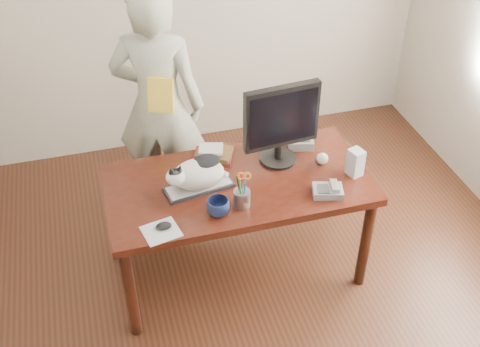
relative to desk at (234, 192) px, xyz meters
name	(u,v)px	position (x,y,z in m)	size (l,w,h in m)	color
room	(272,159)	(0.00, -0.68, 0.75)	(4.50, 4.50, 4.50)	black
desk	(234,192)	(0.00, 0.00, 0.00)	(1.60, 0.80, 0.75)	black
keyboard	(199,187)	(-0.24, -0.08, 0.16)	(0.43, 0.22, 0.02)	black
cat	(196,174)	(-0.25, -0.08, 0.27)	(0.40, 0.25, 0.23)	white
monitor	(281,121)	(0.31, 0.05, 0.45)	(0.48, 0.25, 0.54)	black
pen_cup	(242,197)	(-0.04, -0.30, 0.22)	(0.12, 0.12, 0.25)	gray
mousepad	(161,231)	(-0.52, -0.39, 0.15)	(0.23, 0.21, 0.00)	silver
mouse	(164,226)	(-0.50, -0.37, 0.17)	(0.10, 0.07, 0.04)	black
coffee_mug	(218,207)	(-0.19, -0.33, 0.20)	(0.13, 0.13, 0.10)	#0E1638
phone	(328,190)	(0.48, -0.33, 0.17)	(0.20, 0.17, 0.08)	slate
speaker	(355,162)	(0.71, -0.20, 0.24)	(0.10, 0.11, 0.18)	#A3A3A6
baseball	(322,159)	(0.56, -0.05, 0.19)	(0.08, 0.08, 0.08)	beige
book_stack	(213,155)	(-0.09, 0.18, 0.19)	(0.28, 0.25, 0.09)	#4C1614
calculator	(300,138)	(0.51, 0.21, 0.18)	(0.21, 0.25, 0.07)	slate
person	(159,106)	(-0.34, 0.72, 0.27)	(0.64, 0.42, 1.74)	beige
held_book	(161,95)	(-0.34, 0.55, 0.45)	(0.19, 0.15, 0.23)	yellow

